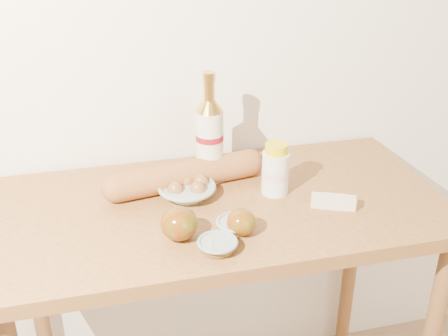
{
  "coord_description": "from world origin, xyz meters",
  "views": [
    {
      "loc": [
        -0.31,
        -0.09,
        1.67
      ],
      "look_at": [
        0.0,
        1.15,
        1.02
      ],
      "focal_mm": 45.0,
      "sensor_mm": 36.0,
      "label": 1
    }
  ],
  "objects_px": {
    "bourbon_bottle": "(210,138)",
    "cream_bottle": "(275,170)",
    "table": "(221,241)",
    "baguette": "(186,175)",
    "egg_bowl": "(187,189)"
  },
  "relations": [
    {
      "from": "bourbon_bottle",
      "to": "egg_bowl",
      "type": "height_order",
      "value": "bourbon_bottle"
    },
    {
      "from": "cream_bottle",
      "to": "baguette",
      "type": "relative_size",
      "value": 0.31
    },
    {
      "from": "table",
      "to": "bourbon_bottle",
      "type": "xyz_separation_m",
      "value": [
        0.0,
        0.14,
        0.25
      ]
    },
    {
      "from": "bourbon_bottle",
      "to": "baguette",
      "type": "xyz_separation_m",
      "value": [
        -0.08,
        -0.04,
        -0.09
      ]
    },
    {
      "from": "table",
      "to": "egg_bowl",
      "type": "relative_size",
      "value": 6.32
    },
    {
      "from": "bourbon_bottle",
      "to": "egg_bowl",
      "type": "xyz_separation_m",
      "value": [
        -0.08,
        -0.09,
        -0.11
      ]
    },
    {
      "from": "bourbon_bottle",
      "to": "baguette",
      "type": "height_order",
      "value": "bourbon_bottle"
    },
    {
      "from": "bourbon_bottle",
      "to": "cream_bottle",
      "type": "relative_size",
      "value": 2.16
    },
    {
      "from": "table",
      "to": "baguette",
      "type": "height_order",
      "value": "baguette"
    },
    {
      "from": "baguette",
      "to": "cream_bottle",
      "type": "bearing_deg",
      "value": -29.38
    },
    {
      "from": "table",
      "to": "bourbon_bottle",
      "type": "height_order",
      "value": "bourbon_bottle"
    },
    {
      "from": "cream_bottle",
      "to": "egg_bowl",
      "type": "relative_size",
      "value": 0.78
    },
    {
      "from": "table",
      "to": "bourbon_bottle",
      "type": "bearing_deg",
      "value": 89.49
    },
    {
      "from": "egg_bowl",
      "to": "baguette",
      "type": "distance_m",
      "value": 0.05
    },
    {
      "from": "bourbon_bottle",
      "to": "cream_bottle",
      "type": "xyz_separation_m",
      "value": [
        0.16,
        -0.12,
        -0.06
      ]
    }
  ]
}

